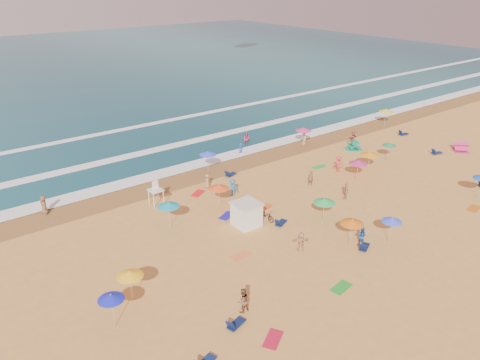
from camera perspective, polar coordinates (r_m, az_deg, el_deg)
ground at (r=43.23m, az=7.27°, el=-3.64°), size 220.00×220.00×0.00m
ocean at (r=115.99m, az=-23.58°, el=12.14°), size 220.00×140.00×0.18m
wet_sand at (r=51.95m, az=-2.32°, el=1.43°), size 220.00×220.00×0.00m
surf_foam at (r=58.90m, az=-7.28°, el=4.12°), size 200.00×18.70×0.05m
cabana at (r=39.94m, az=0.80°, el=-4.27°), size 2.00×2.00×2.00m
cabana_roof at (r=39.45m, az=0.81°, el=-2.91°), size 2.20×2.20×0.12m
bicycle at (r=41.04m, az=3.15°, el=-4.29°), size 0.88×1.94×0.98m
lifeguard_stand at (r=43.98m, az=-10.21°, el=-1.81°), size 1.20×1.20×2.10m
beach_umbrellas at (r=43.00m, az=6.62°, el=-0.60°), size 56.46×29.73×0.73m
loungers at (r=44.61m, az=13.07°, el=-2.95°), size 44.61×21.35×0.34m
towels at (r=43.58m, az=9.92°, el=-3.56°), size 34.92×23.49×0.03m
popup_tents at (r=60.75m, az=19.72°, el=4.00°), size 12.41×10.86×1.20m
beachgoers at (r=46.88m, az=4.04°, el=-0.10°), size 47.44×25.97×2.05m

